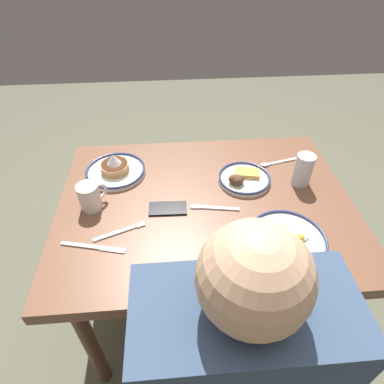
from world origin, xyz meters
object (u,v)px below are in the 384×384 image
object	(u,v)px
plate_near_main	(115,169)
plate_center_pancakes	(243,178)
drinking_glass	(303,171)
tea_spoon	(275,163)
plate_far_companion	(287,239)
butter_knife	(93,247)
cell_phone	(168,208)
fork_far	(120,232)
coffee_mug	(90,196)
fork_near	(214,208)

from	to	relation	value
plate_near_main	plate_center_pancakes	world-z (taller)	plate_near_main
plate_near_main	drinking_glass	xyz separation A→B (m)	(-0.77, 0.13, 0.04)
drinking_glass	tea_spoon	bearing A→B (deg)	-65.98
plate_far_companion	tea_spoon	world-z (taller)	plate_far_companion
plate_near_main	butter_knife	distance (m)	0.41
drinking_glass	cell_phone	bearing A→B (deg)	11.41
plate_center_pancakes	tea_spoon	world-z (taller)	plate_center_pancakes
plate_center_pancakes	butter_knife	xyz separation A→B (m)	(0.57, 0.31, -0.01)
drinking_glass	fork_far	world-z (taller)	drinking_glass
drinking_glass	fork_far	size ratio (longest dim) A/B	0.76
plate_near_main	fork_far	distance (m)	0.35
coffee_mug	tea_spoon	world-z (taller)	coffee_mug
cell_phone	fork_far	xyz separation A→B (m)	(0.17, 0.10, -0.00)
plate_far_companion	tea_spoon	xyz separation A→B (m)	(-0.09, -0.45, -0.01)
plate_near_main	coffee_mug	xyz separation A→B (m)	(0.07, 0.20, 0.03)
plate_near_main	plate_far_companion	size ratio (longest dim) A/B	0.94
cell_phone	tea_spoon	size ratio (longest dim) A/B	0.72
plate_center_pancakes	tea_spoon	size ratio (longest dim) A/B	1.10
butter_knife	tea_spoon	distance (m)	0.85
drinking_glass	tea_spoon	distance (m)	0.17
coffee_mug	plate_far_companion	bearing A→B (deg)	161.49
plate_near_main	plate_center_pancakes	bearing A→B (deg)	169.47
plate_center_pancakes	cell_phone	distance (m)	0.35
drinking_glass	plate_far_companion	bearing A→B (deg)	63.95
coffee_mug	butter_knife	xyz separation A→B (m)	(-0.03, 0.20, -0.05)
cell_phone	tea_spoon	world-z (taller)	tea_spoon
cell_phone	fork_near	distance (m)	0.18
butter_knife	tea_spoon	bearing A→B (deg)	-150.62
coffee_mug	fork_far	bearing A→B (deg)	129.30
plate_far_companion	drinking_glass	distance (m)	0.34
plate_near_main	plate_far_companion	distance (m)	0.76
plate_far_companion	plate_near_main	bearing A→B (deg)	-34.89
butter_knife	tea_spoon	size ratio (longest dim) A/B	1.13
plate_center_pancakes	fork_near	xyz separation A→B (m)	(0.14, 0.15, -0.01)
plate_center_pancakes	fork_near	distance (m)	0.21
fork_near	fork_far	distance (m)	0.36
plate_center_pancakes	coffee_mug	xyz separation A→B (m)	(0.61, 0.10, 0.04)
plate_center_pancakes	plate_far_companion	bearing A→B (deg)	104.26
plate_near_main	butter_knife	world-z (taller)	plate_near_main
butter_knife	cell_phone	bearing A→B (deg)	-147.22
plate_far_companion	fork_near	distance (m)	0.29
plate_far_companion	butter_knife	xyz separation A→B (m)	(0.66, -0.03, -0.01)
plate_near_main	coffee_mug	distance (m)	0.22
fork_near	butter_knife	xyz separation A→B (m)	(0.43, 0.15, -0.00)
plate_near_main	butter_knife	size ratio (longest dim) A/B	1.13
cell_phone	plate_center_pancakes	bearing A→B (deg)	-154.35
fork_near	drinking_glass	bearing A→B (deg)	-161.96
tea_spoon	plate_center_pancakes	bearing A→B (deg)	33.71
plate_near_main	tea_spoon	bearing A→B (deg)	-178.90
coffee_mug	plate_center_pancakes	bearing A→B (deg)	-170.41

